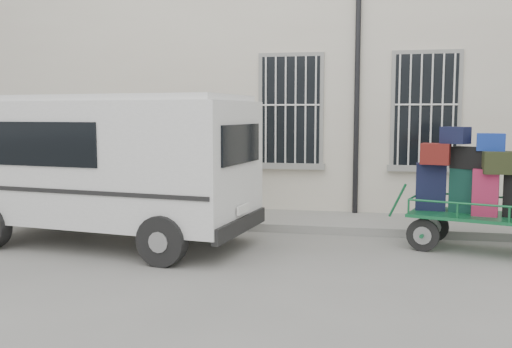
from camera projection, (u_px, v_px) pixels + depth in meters
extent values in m
plane|color=slate|center=(290.00, 251.00, 9.08)|extent=(80.00, 80.00, 0.00)
cube|color=beige|center=(321.00, 80.00, 14.13)|extent=(24.00, 5.00, 6.00)
cylinder|color=black|center=(357.00, 83.00, 11.45)|extent=(0.11, 0.11, 5.60)
cube|color=black|center=(291.00, 110.00, 11.83)|extent=(1.20, 0.08, 2.20)
cube|color=gray|center=(290.00, 166.00, 11.93)|extent=(1.45, 0.22, 0.12)
cube|color=black|center=(426.00, 110.00, 11.31)|extent=(1.20, 0.08, 2.20)
cube|color=gray|center=(424.00, 168.00, 11.41)|extent=(1.45, 0.22, 0.12)
cube|color=gray|center=(305.00, 221.00, 11.22)|extent=(24.00, 1.70, 0.15)
cylinder|color=black|center=(423.00, 235.00, 9.04)|extent=(0.52, 0.21, 0.52)
cylinder|color=gray|center=(423.00, 235.00, 9.04)|extent=(0.30, 0.17, 0.29)
cylinder|color=black|center=(433.00, 227.00, 9.73)|extent=(0.52, 0.21, 0.52)
cylinder|color=gray|center=(433.00, 227.00, 9.73)|extent=(0.30, 0.17, 0.29)
cube|color=#166336|center=(486.00, 217.00, 8.93)|extent=(2.50, 1.68, 0.05)
cylinder|color=#166336|center=(397.00, 200.00, 9.59)|extent=(0.30, 0.13, 0.58)
cube|color=black|center=(431.00, 187.00, 9.38)|extent=(0.49, 0.30, 0.77)
cube|color=black|center=(431.00, 162.00, 9.34)|extent=(0.22, 0.19, 0.03)
cube|color=#0D2E28|center=(464.00, 190.00, 9.16)|extent=(0.49, 0.41, 0.71)
cube|color=black|center=(465.00, 167.00, 9.12)|extent=(0.20, 0.17, 0.03)
cube|color=#911A51|center=(485.00, 193.00, 8.82)|extent=(0.42, 0.29, 0.73)
cube|color=black|center=(486.00, 168.00, 8.78)|extent=(0.18, 0.14, 0.03)
cube|color=#541012|center=(436.00, 154.00, 9.17)|extent=(0.51, 0.43, 0.34)
cube|color=black|center=(470.00, 158.00, 9.07)|extent=(0.61, 0.52, 0.35)
cube|color=#2A2C16|center=(502.00, 163.00, 8.70)|extent=(0.58, 0.35, 0.34)
cube|color=black|center=(455.00, 135.00, 9.06)|extent=(0.49, 0.46, 0.27)
cube|color=#16469C|center=(491.00, 142.00, 8.84)|extent=(0.45, 0.33, 0.27)
cube|color=silver|center=(107.00, 161.00, 9.51)|extent=(5.04, 2.74, 1.96)
cube|color=silver|center=(105.00, 99.00, 9.41)|extent=(4.80, 2.55, 0.11)
cube|color=black|center=(30.00, 144.00, 8.72)|extent=(2.38, 0.39, 0.68)
cube|color=black|center=(241.00, 144.00, 8.68)|extent=(0.26, 1.52, 0.60)
cube|color=black|center=(241.00, 225.00, 8.81)|extent=(0.40, 2.01, 0.24)
cube|color=white|center=(243.00, 209.00, 8.77)|extent=(0.10, 0.46, 0.13)
cylinder|color=black|center=(69.00, 207.00, 11.09)|extent=(0.77, 0.34, 0.74)
cylinder|color=black|center=(162.00, 241.00, 8.16)|extent=(0.77, 0.34, 0.74)
cylinder|color=black|center=(218.00, 217.00, 10.04)|extent=(0.77, 0.34, 0.74)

